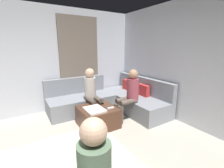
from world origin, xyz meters
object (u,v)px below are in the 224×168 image
at_px(person_on_couch_side, 92,91).
at_px(coffee_mug, 100,101).
at_px(ottoman, 98,117).
at_px(sectional_couch, 111,100).
at_px(game_remote, 111,108).
at_px(person_on_couch_back, 129,93).

bearing_deg(person_on_couch_side, coffee_mug, 108.30).
xyz_separation_m(ottoman, person_on_couch_side, (-0.48, 0.09, 0.45)).
bearing_deg(ottoman, sectional_couch, 131.04).
relative_size(coffee_mug, person_on_couch_side, 0.08).
height_order(sectional_couch, game_remote, sectional_couch).
height_order(ottoman, person_on_couch_back, person_on_couch_back).
bearing_deg(ottoman, game_remote, 50.71).
height_order(ottoman, coffee_mug, coffee_mug).
xyz_separation_m(sectional_couch, coffee_mug, (0.41, -0.54, 0.19)).
relative_size(ottoman, person_on_couch_side, 0.63).
xyz_separation_m(game_remote, person_on_couch_back, (-0.08, 0.56, 0.23)).
distance_m(person_on_couch_back, person_on_couch_side, 0.90).
bearing_deg(ottoman, person_on_couch_back, 82.85).
bearing_deg(coffee_mug, person_on_couch_side, -161.70).
bearing_deg(sectional_couch, coffee_mug, -52.97).
bearing_deg(sectional_couch, person_on_couch_back, 4.32).
xyz_separation_m(game_remote, person_on_couch_side, (-0.66, -0.13, 0.23)).
bearing_deg(person_on_couch_back, ottoman, 82.85).
xyz_separation_m(ottoman, game_remote, (0.18, 0.22, 0.22)).
bearing_deg(coffee_mug, ottoman, -39.29).
relative_size(ottoman, coffee_mug, 8.00).
xyz_separation_m(coffee_mug, game_remote, (0.40, 0.04, -0.04)).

